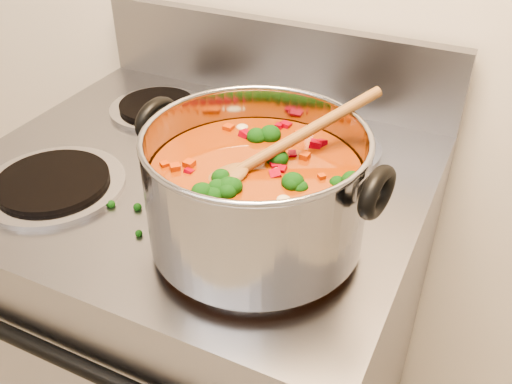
% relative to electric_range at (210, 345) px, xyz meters
% --- Properties ---
extents(electric_range, '(0.75, 0.68, 1.08)m').
position_rel_electric_range_xyz_m(electric_range, '(0.00, 0.00, 0.00)').
color(electric_range, gray).
rests_on(electric_range, ground).
extents(stockpot, '(0.35, 0.29, 0.17)m').
position_rel_electric_range_xyz_m(stockpot, '(0.18, -0.14, 0.54)').
color(stockpot, gray).
rests_on(stockpot, electric_range).
extents(wooden_spoon, '(0.18, 0.24, 0.09)m').
position_rel_electric_range_xyz_m(wooden_spoon, '(0.18, -0.13, 0.60)').
color(wooden_spoon, brown).
rests_on(wooden_spoon, stockpot).
extents(cooktop_crumbs, '(0.35, 0.31, 0.01)m').
position_rel_electric_range_xyz_m(cooktop_crumbs, '(0.19, -0.10, 0.46)').
color(cooktop_crumbs, black).
rests_on(cooktop_crumbs, electric_range).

